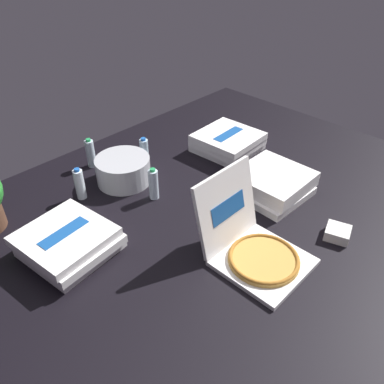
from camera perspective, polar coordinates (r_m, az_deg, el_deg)
ground_plane at (r=2.22m, az=2.29°, el=-3.93°), size 3.20×2.40×0.02m
open_pizza_box at (r=1.95m, az=8.87°, el=-7.69°), size 0.40×0.50×0.41m
pizza_stack_left_near at (r=2.81m, az=5.22°, el=7.23°), size 0.43×0.43×0.14m
pizza_stack_left_mid at (r=2.05m, az=-17.49°, el=-6.99°), size 0.46×0.46×0.14m
pizza_stack_center_near at (r=2.42m, az=11.58°, el=1.30°), size 0.43×0.41×0.14m
ice_bucket at (r=2.50m, az=-9.95°, el=3.17°), size 0.34×0.34×0.16m
water_bottle_0 at (r=2.64m, az=-6.95°, el=5.73°), size 0.06×0.06×0.20m
water_bottle_1 at (r=2.40m, az=-16.02°, el=1.11°), size 0.06×0.06×0.20m
water_bottle_2 at (r=2.32m, az=-5.62°, el=1.14°), size 0.06×0.06×0.20m
water_bottle_3 at (r=2.69m, az=-14.54°, el=5.45°), size 0.06×0.06×0.20m
napkin_pile at (r=2.21m, az=20.41°, el=-5.60°), size 0.15×0.15×0.06m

